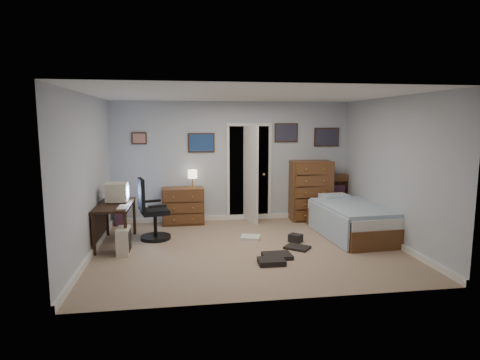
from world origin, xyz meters
The scene contains 15 objects.
floor centered at (0.00, 0.00, -0.01)m, with size 5.00×4.00×0.02m, color tan.
computer_desk centered at (-2.28, 0.55, 0.54)m, with size 0.57×1.22×0.70m.
crt_monitor centered at (-2.18, 0.70, 0.88)m, with size 0.37×0.34×0.34m.
keyboard centered at (-2.02, 0.20, 0.71)m, with size 0.14×0.37×0.02m, color beige.
pc_tower centered at (-2.00, 0.00, 0.21)m, with size 0.20×0.39×0.42m.
office_chair centered at (-1.61, 0.72, 0.43)m, with size 0.65×0.65×1.11m.
media_stack centered at (-2.32, 1.82, 0.39)m, with size 0.16×0.16×0.78m, color maroon.
low_dresser centered at (-1.05, 1.77, 0.37)m, with size 0.84×0.42×0.75m, color brown.
table_lamp centered at (-0.85, 1.77, 1.01)m, with size 0.19×0.19×0.36m.
doorway centered at (0.35, 2.27, 1.00)m, with size 0.96×1.12×2.05m.
tall_dresser centered at (1.64, 1.75, 0.63)m, with size 0.86×0.51×1.27m, color brown.
headboard_bookcase centered at (1.99, 1.86, 0.50)m, with size 1.07×0.33×0.95m.
bed centered at (1.99, 0.46, 0.30)m, with size 1.15×2.01×0.64m.
wall_posters centered at (0.57, 1.98, 1.75)m, with size 4.38×0.04×0.60m.
floor_clutter centered at (0.43, -0.29, 0.04)m, with size 1.11×1.66×0.14m.
Camera 1 is at (-1.07, -6.35, 2.07)m, focal length 30.00 mm.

